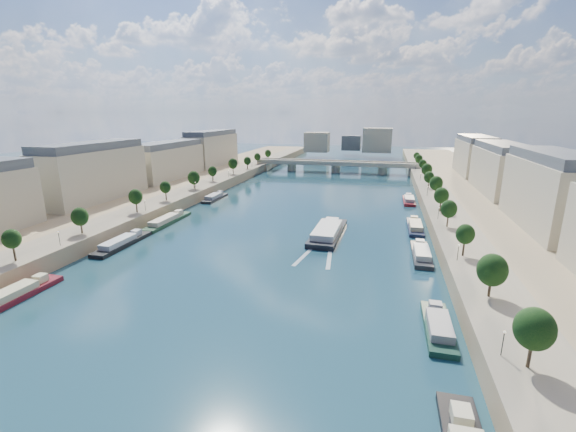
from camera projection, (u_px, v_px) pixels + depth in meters
The scene contains 17 objects.
ground at pixel (299, 213), 161.13m from camera, with size 700.00×700.00×0.00m, color #0B2432.
quay_left at pixel (147, 198), 177.55m from camera, with size 44.00×520.00×5.00m, color #9E8460.
quay_right at pixel (488, 219), 143.42m from camera, with size 44.00×520.00×5.00m, color #9E8460.
pave_left at pixel (176, 194), 173.33m from camera, with size 14.00×520.00×0.10m, color gray.
pave_right at pixel (446, 210), 146.31m from camera, with size 14.00×520.00×0.10m, color gray.
trees_left at pixel (182, 182), 173.31m from camera, with size 4.80×268.80×8.26m.
trees_right at pixel (438, 190), 154.74m from camera, with size 4.80×268.80×8.26m.
lamps_left at pixel (173, 193), 162.19m from camera, with size 0.36×200.36×4.28m.
lamps_right at pixel (432, 199), 151.35m from camera, with size 0.36×200.36×4.28m.
buildings_left at pixel (136, 164), 188.23m from camera, with size 16.00×226.00×23.20m.
buildings_right at pixel (522, 178), 147.95m from camera, with size 16.00×226.00×23.20m.
skyline at pixel (354, 141), 362.04m from camera, with size 79.00×42.00×22.00m.
bridge at pixel (336, 165), 270.21m from camera, with size 112.00×12.00×8.15m.
tour_barge at pixel (328, 232), 131.55m from camera, with size 9.82×31.83×4.29m.
wake at pixel (319, 252), 116.43m from camera, with size 10.76×25.99×0.04m.
moored_barges_left at pixel (117, 246), 119.04m from camera, with size 5.00×159.64×3.60m.
moored_barges_right at pixel (423, 260), 107.41m from camera, with size 5.00×169.39×3.60m.
Camera 1 is at (33.61, -52.31, 40.77)m, focal length 24.00 mm.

